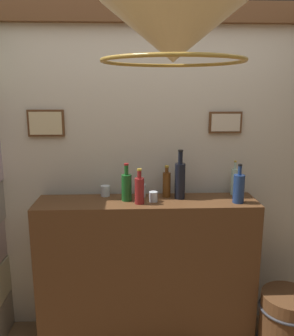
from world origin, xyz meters
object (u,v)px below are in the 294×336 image
liquor_bottle_bourbon (180,179)px  pendant_lamp (173,34)px  liquor_bottle_port (139,190)px  glass_tumbler_rocks (153,197)px  liquor_bottle_rye (127,186)px  liquor_bottle_gin (239,188)px  glass_tumbler_shot (141,190)px  liquor_bottle_sherry (167,184)px  glass_tumbler_highball (105,191)px  wooden_barrel (286,325)px  liquor_bottle_rum (234,181)px

liquor_bottle_bourbon → pendant_lamp: bearing=-100.2°
liquor_bottle_port → glass_tumbler_rocks: liquor_bottle_port is taller
liquor_bottle_rye → liquor_bottle_port: size_ratio=1.09×
liquor_bottle_gin → glass_tumbler_shot: 0.70m
liquor_bottle_port → liquor_bottle_sherry: bearing=36.2°
liquor_bottle_rye → glass_tumbler_rocks: bearing=-9.1°
glass_tumbler_rocks → glass_tumbler_highball: (-0.35, 0.15, 0.00)m
glass_tumbler_rocks → pendant_lamp: 1.30m
liquor_bottle_bourbon → glass_tumbler_rocks: (-0.20, -0.06, -0.11)m
liquor_bottle_sherry → pendant_lamp: pendant_lamp is taller
liquor_bottle_sherry → liquor_bottle_port: bearing=-143.8°
liquor_bottle_sherry → wooden_barrel: size_ratio=0.49×
liquor_bottle_sherry → glass_tumbler_highball: liquor_bottle_sherry is taller
pendant_lamp → wooden_barrel: pendant_lamp is taller
liquor_bottle_bourbon → liquor_bottle_rum: 0.43m
liquor_bottle_sherry → liquor_bottle_rum: (0.51, 0.04, 0.00)m
liquor_bottle_rum → pendant_lamp: pendant_lamp is taller
liquor_bottle_gin → glass_tumbler_rocks: 0.60m
liquor_bottle_rye → wooden_barrel: bearing=-12.2°
glass_tumbler_highball → liquor_bottle_port: bearing=-37.1°
liquor_bottle_port → glass_tumbler_rocks: size_ratio=3.50×
glass_tumbler_highball → pendant_lamp: bearing=-70.1°
liquor_bottle_sherry → glass_tumbler_shot: size_ratio=2.45×
liquor_bottle_bourbon → liquor_bottle_rum: size_ratio=1.38×
liquor_bottle_gin → glass_tumbler_rocks: bearing=175.2°
liquor_bottle_rye → pendant_lamp: size_ratio=0.45×
liquor_bottle_rye → wooden_barrel: 1.51m
glass_tumbler_shot → wooden_barrel: size_ratio=0.20×
liquor_bottle_sherry → wooden_barrel: (0.84, -0.32, -0.96)m
liquor_bottle_rye → glass_tumbler_highball: 0.21m
glass_tumbler_highball → wooden_barrel: size_ratio=0.16×
liquor_bottle_rum → glass_tumbler_shot: liquor_bottle_rum is taller
liquor_bottle_sherry → glass_tumbler_shot: liquor_bottle_sherry is taller
liquor_bottle_rye → liquor_bottle_port: liquor_bottle_rye is taller
pendant_lamp → wooden_barrel: (0.92, 0.67, -1.86)m
liquor_bottle_rye → glass_tumbler_rocks: (0.19, -0.03, -0.07)m
liquor_bottle_port → glass_tumbler_shot: (0.01, 0.16, -0.05)m
glass_tumbler_shot → liquor_bottle_rum: bearing=2.0°
liquor_bottle_bourbon → wooden_barrel: 1.28m
pendant_lamp → liquor_bottle_rum: bearing=60.1°
liquor_bottle_bourbon → liquor_bottle_rum: liquor_bottle_bourbon is taller
liquor_bottle_port → glass_tumbler_highball: bearing=142.9°
glass_tumbler_shot → wooden_barrel: glass_tumbler_shot is taller
liquor_bottle_port → liquor_bottle_gin: 0.69m
liquor_bottle_port → liquor_bottle_sherry: (0.20, 0.15, -0.00)m
liquor_bottle_rum → glass_tumbler_rocks: bearing=-167.0°
liquor_bottle_port → glass_tumbler_rocks: (0.10, 0.04, -0.06)m
liquor_bottle_rum → glass_tumbler_rocks: (-0.61, -0.14, -0.07)m
liquor_bottle_bourbon → glass_tumbler_rocks: size_ratio=5.06×
liquor_bottle_rye → liquor_bottle_port: (0.09, -0.07, -0.00)m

